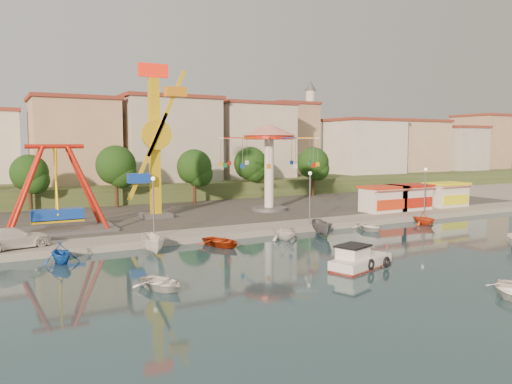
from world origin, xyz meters
TOP-DOWN VIEW (x-y plane):
  - ground at (0.00, 0.00)m, footprint 200.00×200.00m
  - quay_deck at (0.00, 62.00)m, footprint 200.00×100.00m
  - asphalt_pad at (0.00, 30.00)m, footprint 90.00×28.00m
  - hill_terrace at (0.00, 67.00)m, footprint 200.00×60.00m
  - pirate_ship_ride at (-14.87, 20.17)m, footprint 10.00×5.00m
  - kamikaze_tower at (-4.12, 24.27)m, footprint 4.88×3.10m
  - wave_swinger at (9.42, 23.73)m, footprint 11.60×11.60m
  - booth_left at (20.86, 16.49)m, footprint 5.40×3.78m
  - booth_mid at (25.05, 16.49)m, footprint 5.40×3.78m
  - booth_right at (31.58, 16.49)m, footprint 5.40×3.78m
  - lamp_post_1 at (-8.00, 13.00)m, footprint 0.14×0.14m
  - lamp_post_2 at (8.00, 13.00)m, footprint 0.14×0.14m
  - lamp_post_3 at (24.00, 13.00)m, footprint 0.14×0.14m
  - tree_1 at (-16.00, 36.24)m, footprint 4.35×4.35m
  - tree_2 at (-6.00, 35.81)m, footprint 5.02×5.02m
  - tree_3 at (4.00, 34.36)m, footprint 4.68×4.68m
  - tree_4 at (14.00, 37.35)m, footprint 4.86×4.86m
  - tree_5 at (24.00, 35.54)m, footprint 4.83×4.83m
  - building_2 at (-8.19, 51.96)m, footprint 11.95×9.28m
  - building_3 at (5.60, 48.80)m, footprint 12.59×10.50m
  - building_4 at (19.07, 52.20)m, footprint 10.75×9.23m
  - building_5 at (32.37, 50.33)m, footprint 12.77×10.96m
  - building_6 at (44.15, 48.77)m, footprint 8.23×8.98m
  - building_7 at (56.03, 53.70)m, footprint 11.59×10.93m
  - building_8 at (69.93, 47.19)m, footprint 12.84×9.28m
  - building_9 at (83.46, 49.95)m, footprint 12.95×9.17m
  - minaret at (36.00, 54.00)m, footprint 2.80×2.80m
  - cabin_motorboat at (2.22, -1.55)m, footprint 5.55×3.56m
  - rowboat_a at (-11.44, 0.12)m, footprint 3.55×4.15m
  - rowboat_b at (5.63, -10.69)m, footprint 4.58×4.48m
  - van at (-18.79, 14.00)m, footprint 5.97×3.77m
  - moored_boat_1 at (-15.89, 9.80)m, footprint 2.97×3.32m
  - moored_boat_2 at (-9.03, 9.80)m, footprint 1.85×4.14m
  - moored_boat_3 at (-3.16, 9.80)m, footprint 3.85×4.59m
  - moored_boat_4 at (3.00, 9.80)m, footprint 3.14×3.50m
  - moored_boat_5 at (7.22, 9.80)m, footprint 2.55×4.12m
  - moored_boat_6 at (13.09, 9.80)m, footprint 3.34×4.16m
  - moored_boat_7 at (20.50, 9.80)m, footprint 2.75×3.09m

SIDE VIEW (x-z plane):
  - ground at x=0.00m, z-range 0.00..0.00m
  - quay_deck at x=0.00m, z-range 0.00..0.60m
  - rowboat_a at x=-11.44m, z-range 0.00..0.73m
  - moored_boat_6 at x=13.09m, z-range 0.00..0.77m
  - rowboat_b at x=5.63m, z-range 0.00..0.78m
  - moored_boat_3 at x=-3.16m, z-range 0.00..0.81m
  - cabin_motorboat at x=2.22m, z-range -0.43..1.40m
  - asphalt_pad at x=0.00m, z-range 0.60..0.61m
  - moored_boat_5 at x=7.22m, z-range 0.00..1.49m
  - moored_boat_7 at x=20.50m, z-range 0.00..1.49m
  - moored_boat_2 at x=-9.03m, z-range 0.00..1.55m
  - moored_boat_1 at x=-15.89m, z-range 0.00..1.57m
  - moored_boat_4 at x=3.00m, z-range 0.00..1.66m
  - van at x=-18.79m, z-range 0.60..2.21m
  - hill_terrace at x=0.00m, z-range 0.00..3.00m
  - booth_left at x=20.86m, z-range 0.62..3.70m
  - booth_mid at x=25.05m, z-range 0.62..3.70m
  - booth_right at x=31.58m, z-range 0.62..3.70m
  - lamp_post_1 at x=-8.00m, z-range 0.60..5.60m
  - lamp_post_2 at x=8.00m, z-range 0.60..5.60m
  - lamp_post_3 at x=24.00m, z-range 0.60..5.60m
  - pirate_ship_ride at x=-14.87m, z-range 0.39..8.39m
  - tree_1 at x=-16.00m, z-range 1.80..8.60m
  - tree_3 at x=4.00m, z-range 1.90..9.21m
  - tree_5 at x=24.00m, z-range 1.94..9.48m
  - tree_4 at x=14.00m, z-range 1.95..9.55m
  - tree_2 at x=-6.00m, z-range 1.99..9.84m
  - building_7 at x=56.03m, z-range 3.00..11.76m
  - building_3 at x=5.60m, z-range 3.00..12.20m
  - building_9 at x=83.46m, z-range 3.00..12.21m
  - building_4 at x=19.07m, z-range 3.00..12.24m
  - wave_swinger at x=9.42m, z-range 3.00..13.40m
  - kamikaze_tower at x=-4.12m, z-range 0.31..16.81m
  - building_5 at x=32.37m, z-range 3.00..14.21m
  - building_2 at x=-8.19m, z-range 3.00..14.23m
  - building_6 at x=44.15m, z-range 3.00..15.36m
  - building_8 at x=69.93m, z-range 3.00..15.58m
  - minaret at x=36.00m, z-range 3.55..21.55m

